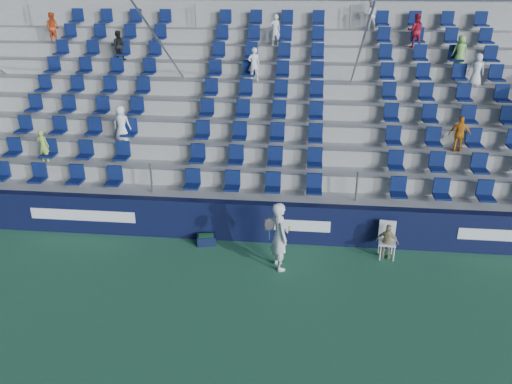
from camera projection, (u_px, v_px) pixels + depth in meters
The scene contains 7 objects.
ground at pixel (236, 304), 11.85m from camera, with size 70.00×70.00×0.00m, color #30714A.
sponsor_wall at pixel (250, 221), 14.47m from camera, with size 24.00×0.32×1.20m.
grandstand at pixel (266, 122), 18.48m from camera, with size 24.00×8.17×6.63m.
tennis_player at pixel (279, 236), 12.96m from camera, with size 0.74×0.81×1.89m.
line_judge_chair at pixel (387, 237), 13.67m from camera, with size 0.49×0.51×1.03m.
line_judge at pixel (388, 242), 13.56m from camera, with size 0.60×0.25×1.03m, color tan.
ball_bin at pixel (206, 239), 14.41m from camera, with size 0.58×0.44×0.29m.
Camera 1 is at (1.49, -9.65, 7.25)m, focal length 35.00 mm.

